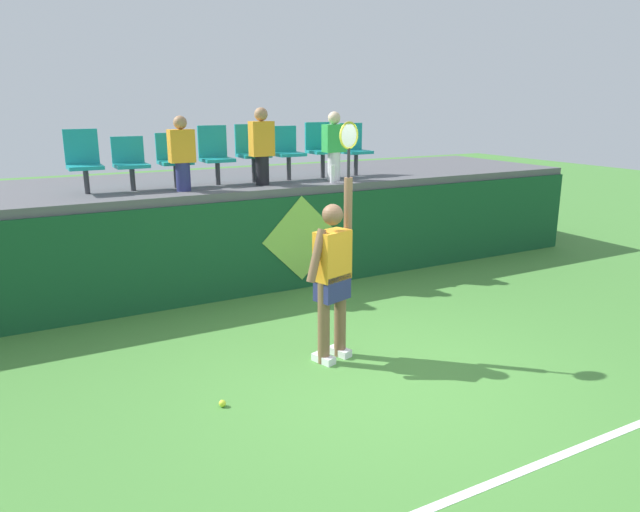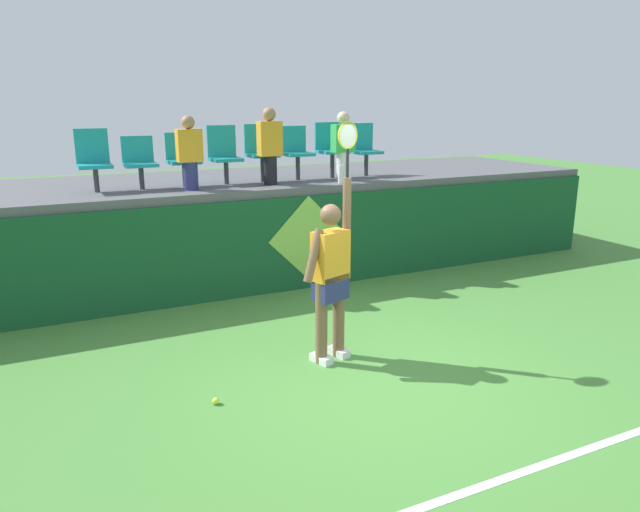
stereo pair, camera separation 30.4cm
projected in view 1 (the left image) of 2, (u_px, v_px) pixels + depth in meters
ground_plane at (381, 379)px, 5.97m from camera, size 40.00×40.00×0.00m
court_back_wall at (257, 247)px, 8.50m from camera, size 12.38×0.20×1.40m
spectator_platform at (222, 183)px, 9.52m from camera, size 12.38×2.95×0.12m
court_baseline_stripe at (515, 474)px, 4.45m from camera, size 11.14×0.08×0.01m
tennis_player at (333, 273)px, 6.21m from camera, size 0.73×0.36×2.53m
tennis_ball at (222, 403)px, 5.43m from camera, size 0.07×0.07×0.07m
water_bottle at (333, 174)px, 8.99m from camera, size 0.08×0.08×0.27m
stadium_chair_0 at (84, 160)px, 7.93m from camera, size 0.44×0.42×0.85m
stadium_chair_1 at (130, 161)px, 8.21m from camera, size 0.44×0.42×0.74m
stadium_chair_2 at (174, 158)px, 8.49m from camera, size 0.44×0.42×0.77m
stadium_chair_3 at (215, 153)px, 8.78m from camera, size 0.44×0.42×0.87m
stadium_chair_4 at (252, 150)px, 9.04m from camera, size 0.44×0.42×0.87m
stadium_chair_5 at (287, 150)px, 9.32m from camera, size 0.44×0.42×0.84m
stadium_chair_6 at (320, 147)px, 9.60m from camera, size 0.44×0.42×0.88m
stadium_chair_7 at (354, 147)px, 9.90m from camera, size 0.44×0.42×0.86m
spectator_0 at (182, 153)px, 8.10m from camera, size 0.34×0.20×1.03m
spectator_1 at (262, 145)px, 8.68m from camera, size 0.34×0.20×1.13m
spectator_2 at (334, 145)px, 9.21m from camera, size 0.34×0.20×1.06m
wall_signage_mount at (302, 288)px, 8.90m from camera, size 1.27×0.01×1.40m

